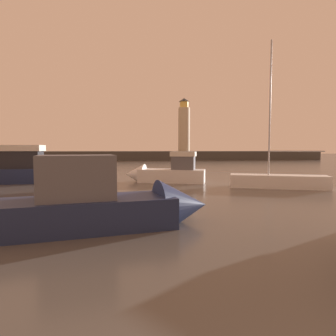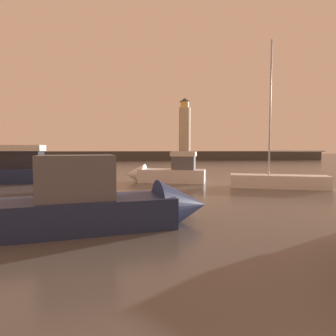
{
  "view_description": "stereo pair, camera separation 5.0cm",
  "coord_description": "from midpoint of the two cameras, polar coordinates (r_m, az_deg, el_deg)",
  "views": [
    {
      "loc": [
        -2.29,
        -0.95,
        2.9
      ],
      "look_at": [
        -0.64,
        17.06,
        1.67
      ],
      "focal_mm": 31.23,
      "sensor_mm": 36.0,
      "label": 1
    },
    {
      "loc": [
        -2.24,
        -0.96,
        2.9
      ],
      "look_at": [
        -0.64,
        17.06,
        1.67
      ],
      "focal_mm": 31.23,
      "sensor_mm": 36.0,
      "label": 2
    }
  ],
  "objects": [
    {
      "name": "ground_plane",
      "position": [
        35.76,
        -1.43,
        -0.74
      ],
      "size": [
        220.0,
        220.0,
        0.0
      ],
      "primitive_type": "plane",
      "color": "#4C4742"
    },
    {
      "name": "breakwater",
      "position": [
        70.25,
        -3.23,
        2.41
      ],
      "size": [
        83.04,
        4.74,
        2.14
      ],
      "primitive_type": "cube",
      "color": "#423F3D",
      "rests_on": "ground_plane"
    },
    {
      "name": "lighthouse",
      "position": [
        71.14,
        3.29,
        8.15
      ],
      "size": [
        2.79,
        2.79,
        12.71
      ],
      "color": "beige",
      "rests_on": "breakwater"
    },
    {
      "name": "motorboat_2",
      "position": [
        24.91,
        -0.76,
        -0.89
      ],
      "size": [
        7.16,
        3.75,
        2.93
      ],
      "color": "white",
      "rests_on": "ground_plane"
    },
    {
      "name": "motorboat_3",
      "position": [
        10.97,
        -10.16,
        -6.85
      ],
      "size": [
        8.0,
        3.84,
        3.12
      ],
      "color": "#1E284C",
      "rests_on": "ground_plane"
    },
    {
      "name": "sailboat_moored",
      "position": [
        22.76,
        20.78,
        -2.28
      ],
      "size": [
        6.96,
        3.65,
        10.59
      ],
      "color": "white",
      "rests_on": "ground_plane"
    }
  ]
}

